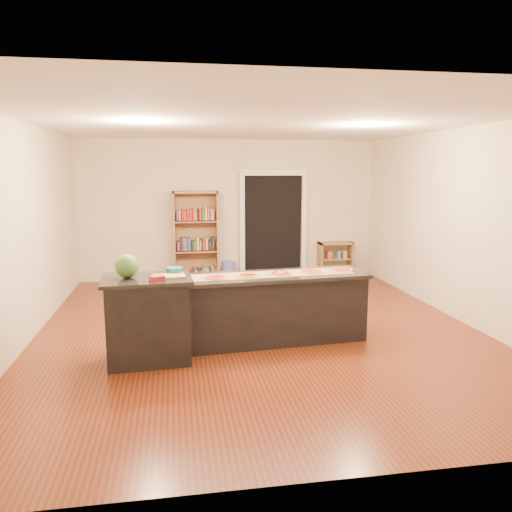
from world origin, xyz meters
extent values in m
cube|color=beige|center=(0.00, 0.00, 1.40)|extent=(6.00, 7.00, 2.80)
cube|color=#5C250F|center=(0.00, 0.00, 0.00)|extent=(6.00, 7.00, 0.01)
cube|color=white|center=(0.00, 0.00, 2.80)|extent=(6.00, 7.00, 0.01)
cube|color=black|center=(0.90, 3.48, 1.05)|extent=(1.20, 0.02, 2.10)
cube|color=silver|center=(0.25, 3.44, 1.05)|extent=(0.10, 0.08, 2.10)
cube|color=silver|center=(1.55, 3.44, 1.05)|extent=(0.10, 0.08, 2.10)
cube|color=silver|center=(0.90, 3.44, 2.15)|extent=(1.40, 0.08, 0.12)
cube|color=black|center=(-0.02, -0.52, 0.42)|extent=(2.59, 0.65, 0.83)
cube|color=black|center=(-0.02, -0.52, 0.85)|extent=(2.66, 0.72, 0.05)
cube|color=black|center=(-1.45, -0.95, 0.47)|extent=(0.91, 0.64, 0.94)
cube|color=black|center=(-1.45, -0.95, 0.97)|extent=(1.00, 0.73, 0.04)
cube|color=#966E49|center=(-0.70, 3.29, 0.89)|extent=(0.89, 0.32, 1.79)
cube|color=#966E49|center=(2.20, 3.30, 0.36)|extent=(0.71, 0.31, 0.71)
cylinder|color=#4F5FB0|center=(-0.06, 3.15, 0.20)|extent=(0.27, 0.27, 0.40)
cube|color=#A28053|center=(-0.02, -0.50, 0.88)|extent=(2.34, 0.61, 0.00)
sphere|color=#144214|center=(-1.66, -0.94, 1.12)|extent=(0.27, 0.27, 0.27)
cube|color=tan|center=(-1.19, -0.99, 1.00)|extent=(0.37, 0.26, 0.02)
cube|color=maroon|center=(-1.33, -1.14, 1.01)|extent=(0.18, 0.16, 0.05)
cylinder|color=#195966|center=(-1.13, -0.79, 1.02)|extent=(0.19, 0.19, 0.07)
cylinder|color=tan|center=(-1.07, -0.61, 0.89)|extent=(0.25, 0.25, 0.02)
cylinder|color=#A5190C|center=(-1.07, -0.61, 0.90)|extent=(0.20, 0.20, 0.00)
cylinder|color=tan|center=(-0.65, -0.61, 0.89)|extent=(0.30, 0.30, 0.02)
cylinder|color=#A5190C|center=(-0.65, -0.61, 0.90)|extent=(0.24, 0.24, 0.00)
cylinder|color=tan|center=(-0.22, -0.57, 0.89)|extent=(0.27, 0.27, 0.02)
cylinder|color=#A5190C|center=(-0.22, -0.57, 0.90)|extent=(0.23, 0.23, 0.00)
cylinder|color=tan|center=(0.20, -0.51, 0.89)|extent=(0.28, 0.28, 0.02)
cylinder|color=#A5190C|center=(0.20, -0.51, 0.90)|extent=(0.23, 0.23, 0.00)
cylinder|color=tan|center=(0.62, -0.46, 0.89)|extent=(0.30, 0.30, 0.02)
cylinder|color=#A5190C|center=(0.62, -0.46, 0.90)|extent=(0.24, 0.24, 0.00)
cylinder|color=tan|center=(1.04, -0.41, 0.89)|extent=(0.31, 0.31, 0.02)
cylinder|color=#A5190C|center=(1.04, -0.41, 0.90)|extent=(0.25, 0.25, 0.00)
camera|label=1|loc=(-1.13, -6.60, 2.17)|focal=35.00mm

